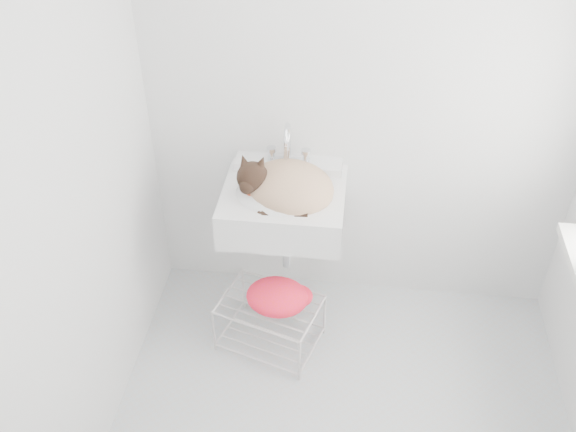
# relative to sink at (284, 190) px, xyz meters

# --- Properties ---
(floor) EXTENTS (2.20, 2.00, 0.02)m
(floor) POSITION_rel_sink_xyz_m (0.36, -0.74, -0.85)
(floor) COLOR #B3BABF
(floor) RESTS_ON ground
(back_wall) EXTENTS (2.20, 0.02, 2.50)m
(back_wall) POSITION_rel_sink_xyz_m (0.36, 0.26, 0.40)
(back_wall) COLOR silver
(back_wall) RESTS_ON ground
(left_wall) EXTENTS (0.02, 2.00, 2.50)m
(left_wall) POSITION_rel_sink_xyz_m (-0.74, -0.74, 0.40)
(left_wall) COLOR silver
(left_wall) RESTS_ON ground
(sink) EXTENTS (0.61, 0.53, 0.24)m
(sink) POSITION_rel_sink_xyz_m (0.00, 0.00, 0.00)
(sink) COLOR white
(sink) RESTS_ON back_wall
(faucet) EXTENTS (0.22, 0.15, 0.22)m
(faucet) POSITION_rel_sink_xyz_m (0.00, 0.18, 0.14)
(faucet) COLOR silver
(faucet) RESTS_ON sink
(cat) EXTENTS (0.50, 0.44, 0.29)m
(cat) POSITION_rel_sink_xyz_m (0.01, -0.02, 0.04)
(cat) COLOR tan
(cat) RESTS_ON sink
(wire_rack) EXTENTS (0.57, 0.47, 0.30)m
(wire_rack) POSITION_rel_sink_xyz_m (-0.05, -0.24, -0.70)
(wire_rack) COLOR silver
(wire_rack) RESTS_ON floor
(towel) EXTENTS (0.34, 0.25, 0.13)m
(towel) POSITION_rel_sink_xyz_m (-0.00, -0.26, -0.52)
(towel) COLOR #E62D00
(towel) RESTS_ON wire_rack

